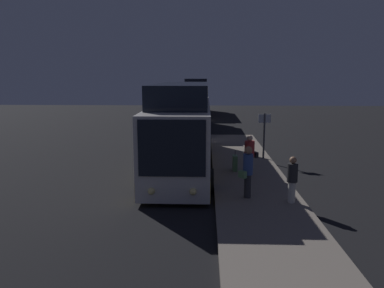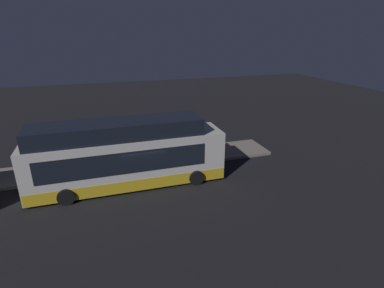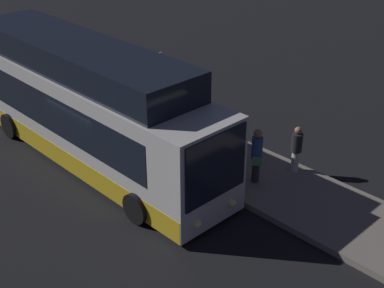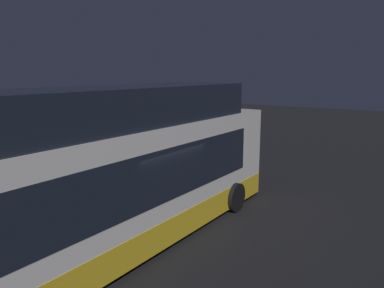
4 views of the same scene
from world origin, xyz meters
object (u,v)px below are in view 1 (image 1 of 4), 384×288
(bus_third, at_px, (197,98))
(suitcase, at_px, (235,163))
(passenger_with_bags, at_px, (248,170))
(bus_second, at_px, (193,110))
(sign_post, at_px, (264,130))
(passenger_waiting, at_px, (292,178))
(bus_lead, at_px, (183,131))
(passenger_boarding, at_px, (250,153))

(bus_third, relative_size, suitcase, 11.62)
(passenger_with_bags, bearing_deg, bus_second, -33.61)
(bus_third, distance_m, sign_post, 25.01)
(bus_second, bearing_deg, passenger_waiting, 12.23)
(bus_third, relative_size, sign_post, 4.66)
(bus_lead, bearing_deg, bus_third, 180.00)
(passenger_boarding, bearing_deg, bus_third, 158.00)
(bus_second, xyz_separation_m, sign_post, (11.47, 4.08, 0.01))
(sign_post, bearing_deg, passenger_with_bags, -13.34)
(bus_lead, xyz_separation_m, bus_second, (-12.79, 0.00, -0.17))
(bus_lead, xyz_separation_m, sign_post, (-1.32, 4.08, -0.16))
(passenger_boarding, bearing_deg, sign_post, 133.10)
(passenger_with_bags, bearing_deg, bus_third, -37.03)
(bus_lead, distance_m, suitcase, 3.02)
(bus_lead, xyz_separation_m, passenger_waiting, (5.57, 3.98, -0.76))
(passenger_boarding, relative_size, sign_post, 0.73)
(passenger_with_bags, bearing_deg, sign_post, -55.06)
(passenger_boarding, distance_m, passenger_waiting, 3.83)
(bus_second, relative_size, suitcase, 11.60)
(bus_third, distance_m, passenger_boarding, 28.04)
(bus_second, height_order, passenger_boarding, bus_second)
(bus_second, distance_m, sign_post, 12.17)
(bus_third, relative_size, passenger_waiting, 6.89)
(bus_lead, bearing_deg, bus_second, 180.00)
(bus_second, relative_size, passenger_waiting, 6.88)
(passenger_waiting, bearing_deg, passenger_boarding, -147.15)
(suitcase, relative_size, sign_post, 0.40)
(passenger_waiting, distance_m, passenger_with_bags, 1.51)
(passenger_waiting, bearing_deg, bus_second, -149.91)
(bus_third, xyz_separation_m, sign_post, (24.67, 4.08, -0.21))
(bus_third, height_order, passenger_waiting, bus_third)
(bus_third, bearing_deg, bus_second, -0.00)
(bus_third, relative_size, passenger_with_bags, 5.96)
(bus_lead, bearing_deg, passenger_boarding, 57.87)
(bus_lead, bearing_deg, sign_post, 107.98)
(bus_second, distance_m, bus_third, 13.21)
(passenger_with_bags, distance_m, sign_post, 6.64)
(bus_second, distance_m, suitcase, 14.35)
(bus_lead, distance_m, bus_second, 12.79)
(passenger_waiting, xyz_separation_m, passenger_with_bags, (-0.45, -1.43, 0.15))
(bus_lead, relative_size, passenger_boarding, 6.80)
(sign_post, bearing_deg, suitcase, -32.29)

